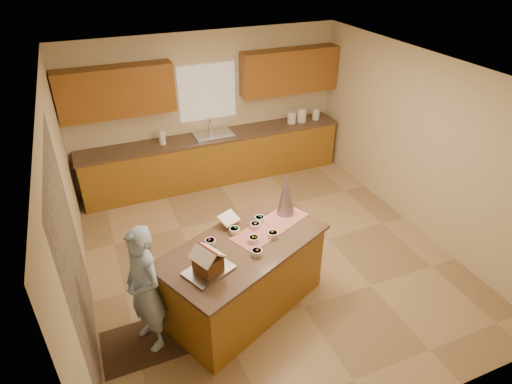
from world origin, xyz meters
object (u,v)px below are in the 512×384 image
island_base (244,278)px  gingerbread_house (208,261)px  tinsel_tree (286,194)px  boy (145,290)px

island_base → gingerbread_house: gingerbread_house is taller
island_base → tinsel_tree: 1.16m
boy → gingerbread_house: boy is taller
gingerbread_house → island_base: bearing=29.9°
boy → gingerbread_house: 0.77m
tinsel_tree → boy: boy is taller
island_base → tinsel_tree: size_ratio=3.27×
island_base → tinsel_tree: bearing=3.7°
island_base → boy: (-1.19, -0.11, 0.33)m
tinsel_tree → boy: 2.05m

